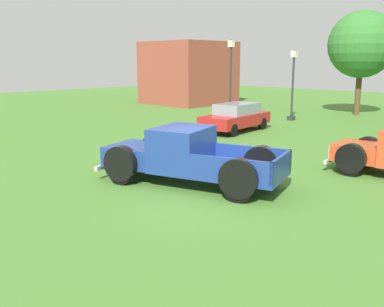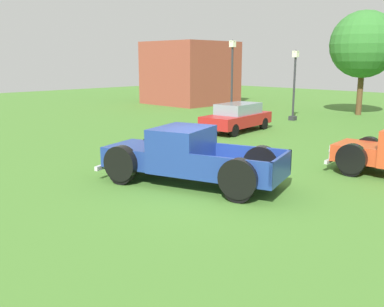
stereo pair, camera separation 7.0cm
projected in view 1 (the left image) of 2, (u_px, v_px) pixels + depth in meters
ground_plane at (210, 189)px, 12.02m from camera, size 80.00×80.00×0.00m
pickup_truck_foreground at (180, 157)px, 12.43m from camera, size 5.62×3.41×1.62m
sedan_distant_a at (236, 117)px, 21.56m from camera, size 2.16×4.30×1.38m
lamp_post_near at (231, 79)px, 25.25m from camera, size 0.36×0.36×4.63m
lamp_post_far at (293, 84)px, 25.25m from camera, size 0.36×0.36×4.06m
oak_tree_east at (362, 45)px, 27.39m from camera, size 4.18×4.18×6.53m
brick_pavilion at (189, 73)px, 35.27m from camera, size 5.87×5.92×4.90m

